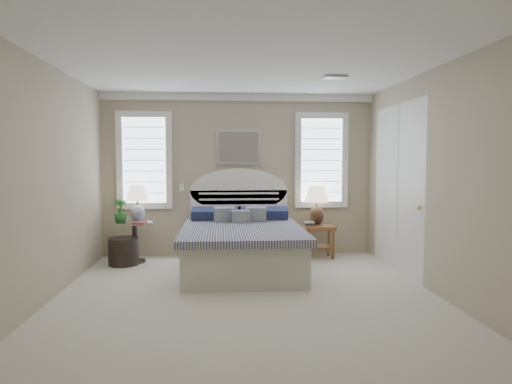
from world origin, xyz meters
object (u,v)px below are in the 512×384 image
object	(u,v)px
side_table_left	(135,238)
nightstand_right	(319,234)
floor_pot	(124,251)
bed	(242,243)
lamp_right	(317,201)
lamp_left	(138,199)

from	to	relation	value
side_table_left	nightstand_right	world-z (taller)	side_table_left
side_table_left	nightstand_right	xyz separation A→B (m)	(2.95, 0.10, -0.00)
nightstand_right	floor_pot	bearing A→B (deg)	-174.84
bed	floor_pot	size ratio (longest dim) A/B	4.98
side_table_left	floor_pot	world-z (taller)	side_table_left
floor_pot	lamp_right	world-z (taller)	lamp_right
bed	lamp_left	bearing A→B (deg)	156.97
nightstand_right	floor_pot	distance (m)	3.11
bed	lamp_left	size ratio (longest dim) A/B	3.90
bed	side_table_left	bearing A→B (deg)	160.26
side_table_left	lamp_left	world-z (taller)	lamp_left
nightstand_right	lamp_left	bearing A→B (deg)	-179.89
bed	side_table_left	xyz separation A→B (m)	(-1.65, 0.59, 0.00)
bed	floor_pot	distance (m)	1.85
bed	nightstand_right	xyz separation A→B (m)	(1.30, 0.69, 0.00)
side_table_left	lamp_left	bearing A→B (deg)	70.15
lamp_right	side_table_left	bearing A→B (deg)	-175.79
side_table_left	bed	bearing A→B (deg)	-19.74
floor_pot	lamp_right	distance (m)	3.18
lamp_left	lamp_right	xyz separation A→B (m)	(2.90, 0.12, -0.05)
nightstand_right	floor_pot	xyz separation A→B (m)	(-3.09, -0.28, -0.18)
nightstand_right	lamp_right	xyz separation A→B (m)	(-0.02, 0.12, 0.55)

